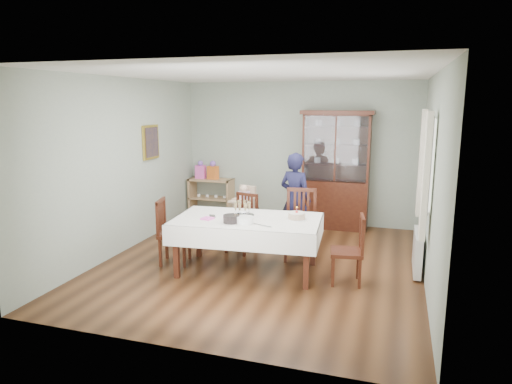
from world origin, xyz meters
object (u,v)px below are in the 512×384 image
at_px(chair_far_left, 242,235).
at_px(chair_end_left, 174,244).
at_px(dining_table, 247,245).
at_px(high_chair, 244,218).
at_px(birthday_cake, 297,216).
at_px(china_cabinet, 336,168).
at_px(gift_bag_orange, 213,171).
at_px(woman, 295,200).
at_px(sideboard, 211,198).
at_px(gift_bag_pink, 201,171).
at_px(chair_end_right, 347,263).
at_px(champagne_tray, 242,212).
at_px(chair_far_right, 300,239).

height_order(chair_far_left, chair_end_left, chair_end_left).
distance_m(dining_table, high_chair, 1.54).
distance_m(high_chair, birthday_cake, 1.83).
height_order(chair_end_left, high_chair, chair_end_left).
distance_m(china_cabinet, gift_bag_orange, 2.45).
bearing_deg(dining_table, woman, 74.54).
relative_size(sideboard, gift_bag_pink, 2.49).
bearing_deg(china_cabinet, chair_end_right, -78.66).
bearing_deg(high_chair, gift_bag_orange, 146.61).
relative_size(chair_end_right, gift_bag_orange, 2.45).
distance_m(china_cabinet, chair_end_right, 2.81).
height_order(chair_far_left, woman, woman).
distance_m(chair_far_left, woman, 1.05).
relative_size(chair_far_left, birthday_cake, 3.40).
bearing_deg(chair_end_left, birthday_cake, -98.67).
xyz_separation_m(chair_far_left, gift_bag_pink, (-1.51, 1.84, 0.69)).
relative_size(sideboard, birthday_cake, 3.37).
relative_size(sideboard, champagne_tray, 2.67).
xyz_separation_m(dining_table, gift_bag_orange, (-1.60, 2.62, 0.58)).
height_order(chair_far_left, chair_end_right, chair_far_left).
xyz_separation_m(dining_table, chair_end_left, (-1.14, -0.00, -0.10)).
distance_m(sideboard, gift_bag_orange, 0.57).
bearing_deg(gift_bag_orange, sideboard, 159.82).
xyz_separation_m(sideboard, chair_far_left, (1.29, -1.86, -0.13)).
bearing_deg(champagne_tray, gift_bag_pink, 124.91).
distance_m(dining_table, sideboard, 3.11).
bearing_deg(chair_far_right, gift_bag_orange, 131.75).
xyz_separation_m(china_cabinet, chair_far_right, (-0.26, -1.88, -0.81)).
xyz_separation_m(dining_table, champagne_tray, (-0.11, 0.10, 0.44)).
distance_m(dining_table, gift_bag_orange, 3.12).
xyz_separation_m(chair_far_left, chair_end_left, (-0.78, -0.79, 0.01)).
bearing_deg(chair_far_left, gift_bag_orange, 138.00).
height_order(china_cabinet, gift_bag_orange, china_cabinet).
xyz_separation_m(chair_end_right, birthday_cake, (-0.72, 0.14, 0.54)).
bearing_deg(woman, chair_end_right, 146.44).
relative_size(chair_far_right, gift_bag_orange, 2.82).
bearing_deg(dining_table, chair_far_left, 114.52).
height_order(chair_far_right, woman, woman).
height_order(champagne_tray, gift_bag_orange, gift_bag_orange).
height_order(chair_far_right, high_chair, chair_far_right).
bearing_deg(birthday_cake, gift_bag_pink, 135.45).
bearing_deg(chair_far_right, china_cabinet, 74.69).
relative_size(china_cabinet, chair_far_right, 2.09).
bearing_deg(chair_far_left, gift_bag_pink, 143.40).
xyz_separation_m(sideboard, champagne_tray, (1.54, -2.54, 0.42)).
relative_size(dining_table, woman, 1.36).
height_order(china_cabinet, chair_end_left, china_cabinet).
height_order(champagne_tray, gift_bag_pink, gift_bag_pink).
relative_size(china_cabinet, woman, 1.42).
height_order(chair_end_right, gift_bag_pink, gift_bag_pink).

